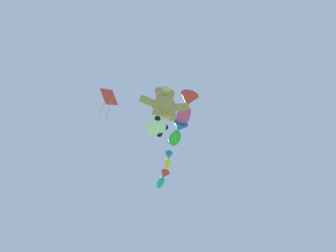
% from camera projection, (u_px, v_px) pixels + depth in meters
% --- Properties ---
extents(teddy_bear_kite, '(2.44, 1.07, 2.47)m').
position_uv_depth(teddy_bear_kite, '(164.00, 103.00, 12.65)').
color(teddy_bear_kite, tan).
extents(soccer_ball_kite, '(1.03, 1.02, 0.94)m').
position_uv_depth(soccer_ball_kite, '(156.00, 126.00, 11.32)').
color(soccer_ball_kite, white).
extents(fish_kite_magenta, '(1.04, 2.19, 1.03)m').
position_uv_depth(fish_kite_magenta, '(186.00, 108.00, 15.33)').
color(fish_kite_magenta, '#E53F9E').
extents(fish_kite_emerald, '(0.95, 1.94, 0.90)m').
position_uv_depth(fish_kite_emerald, '(177.00, 133.00, 16.33)').
color(fish_kite_emerald, green).
extents(fish_kite_goldfin, '(0.61, 1.48, 0.47)m').
position_uv_depth(fish_kite_goldfin, '(168.00, 159.00, 17.15)').
color(fish_kite_goldfin, yellow).
extents(fish_kite_teal, '(0.70, 1.79, 0.59)m').
position_uv_depth(fish_kite_teal, '(162.00, 179.00, 18.43)').
color(fish_kite_teal, '#19ADB2').
extents(diamond_kite, '(1.19, 0.99, 2.90)m').
position_uv_depth(diamond_kite, '(109.00, 98.00, 15.74)').
color(diamond_kite, red).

